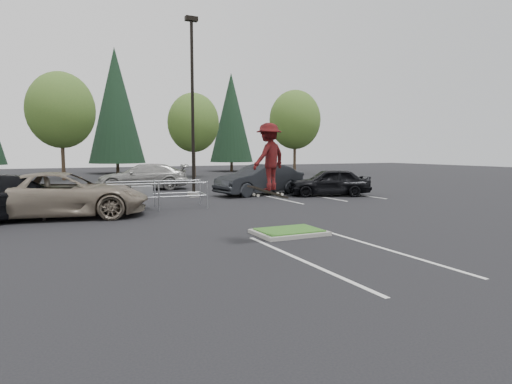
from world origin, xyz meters
name	(u,v)px	position (x,y,z in m)	size (l,w,h in m)	color
ground	(289,234)	(0.00, 0.00, 0.00)	(120.00, 120.00, 0.00)	black
grass_median	(289,232)	(0.00, 0.00, 0.08)	(2.20, 1.60, 0.16)	gray
stall_lines	(193,212)	(-1.35, 6.02, 0.00)	(22.62, 17.60, 0.01)	silver
light_pole	(193,117)	(0.50, 12.00, 4.56)	(0.70, 0.60, 10.12)	gray
decid_b	(61,113)	(-6.01, 30.53, 6.04)	(5.89, 5.89, 9.64)	#38281C
decid_c	(193,125)	(5.99, 29.83, 5.25)	(5.12, 5.12, 8.38)	#38281C
decid_d	(295,122)	(17.99, 30.33, 5.91)	(5.76, 5.76, 9.43)	#38281C
conif_b	(116,106)	(0.00, 40.50, 7.85)	(6.38, 6.38, 14.50)	#38281C
conif_c	(231,118)	(14.00, 39.50, 6.85)	(5.50, 5.50, 12.50)	#38281C
cart_corral	(146,192)	(-3.01, 8.05, 0.80)	(4.61, 2.04, 1.27)	gray
skateboarder	(268,157)	(-1.20, -0.86, 2.50)	(1.43, 1.19, 2.20)	black
car_l_tan	(63,195)	(-6.50, 7.00, 0.92)	(3.04, 6.59, 1.83)	gray
car_l_black	(4,197)	(-8.54, 7.00, 0.90)	(2.53, 6.24, 1.81)	black
car_r_charc	(260,180)	(4.50, 11.50, 0.92)	(1.96, 5.61, 1.85)	black
car_r_black	(330,182)	(8.00, 9.17, 0.82)	(1.93, 4.79, 1.63)	black
car_far_silver	(144,177)	(-1.22, 18.00, 0.89)	(2.49, 6.13, 1.78)	#9C9B97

